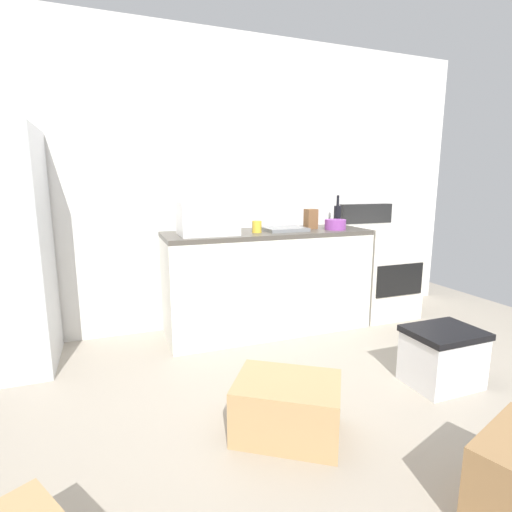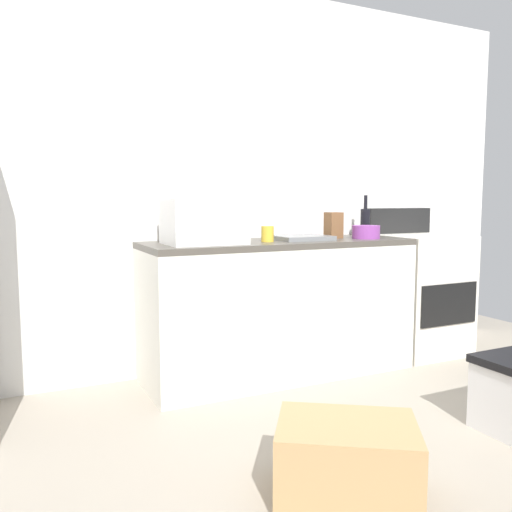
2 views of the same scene
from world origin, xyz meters
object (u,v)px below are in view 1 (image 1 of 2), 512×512
object	(u,v)px
mixing_bowl	(335,224)
cardboard_box_medium	(287,407)
wine_bottle	(337,215)
coffee_mug	(257,227)
microwave	(207,218)
storage_bin	(442,357)
knife_block	(311,219)
stove_oven	(379,269)

from	to	relation	value
mixing_bowl	cardboard_box_medium	bearing A→B (deg)	-129.47
mixing_bowl	cardboard_box_medium	size ratio (longest dim) A/B	0.35
wine_bottle	coffee_mug	distance (m)	0.91
wine_bottle	microwave	bearing A→B (deg)	-173.70
microwave	storage_bin	xyz separation A→B (m)	(1.25, -1.28, -0.84)
knife_block	cardboard_box_medium	distance (m)	1.92
knife_block	mixing_bowl	bearing A→B (deg)	-37.38
stove_oven	knife_block	size ratio (longest dim) A/B	6.11
stove_oven	coffee_mug	bearing A→B (deg)	-176.66
wine_bottle	storage_bin	xyz separation A→B (m)	(-0.07, -1.42, -0.82)
microwave	coffee_mug	distance (m)	0.43
stove_oven	storage_bin	size ratio (longest dim) A/B	2.39
coffee_mug	knife_block	xyz separation A→B (m)	(0.57, 0.10, 0.04)
microwave	wine_bottle	world-z (taller)	wine_bottle
stove_oven	cardboard_box_medium	size ratio (longest dim) A/B	2.03
wine_bottle	mixing_bowl	bearing A→B (deg)	-126.03
wine_bottle	cardboard_box_medium	size ratio (longest dim) A/B	0.55
wine_bottle	cardboard_box_medium	xyz separation A→B (m)	(-1.24, -1.53, -0.86)
knife_block	mixing_bowl	size ratio (longest dim) A/B	0.95
stove_oven	mixing_bowl	size ratio (longest dim) A/B	5.79
knife_block	storage_bin	xyz separation A→B (m)	(0.26, -1.36, -0.80)
coffee_mug	cardboard_box_medium	size ratio (longest dim) A/B	0.18
cardboard_box_medium	storage_bin	xyz separation A→B (m)	(1.17, 0.11, 0.04)
mixing_bowl	storage_bin	world-z (taller)	mixing_bowl
knife_block	stove_oven	bearing A→B (deg)	-1.41
wine_bottle	storage_bin	bearing A→B (deg)	-92.75
wine_bottle	coffee_mug	world-z (taller)	wine_bottle
stove_oven	coffee_mug	xyz separation A→B (m)	(-1.35, -0.08, 0.48)
microwave	coffee_mug	bearing A→B (deg)	-2.97
microwave	coffee_mug	size ratio (longest dim) A/B	4.60
coffee_mug	mixing_bowl	world-z (taller)	coffee_mug
wine_bottle	storage_bin	size ratio (longest dim) A/B	0.65
stove_oven	storage_bin	world-z (taller)	stove_oven
stove_oven	cardboard_box_medium	world-z (taller)	stove_oven
wine_bottle	knife_block	size ratio (longest dim) A/B	1.67
cardboard_box_medium	stove_oven	bearing A→B (deg)	40.43
stove_oven	knife_block	distance (m)	0.94
cardboard_box_medium	wine_bottle	bearing A→B (deg)	50.97
coffee_mug	cardboard_box_medium	world-z (taller)	coffee_mug
microwave	knife_block	size ratio (longest dim) A/B	2.56
stove_oven	knife_block	xyz separation A→B (m)	(-0.78, 0.02, 0.52)
stove_oven	storage_bin	bearing A→B (deg)	-111.29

